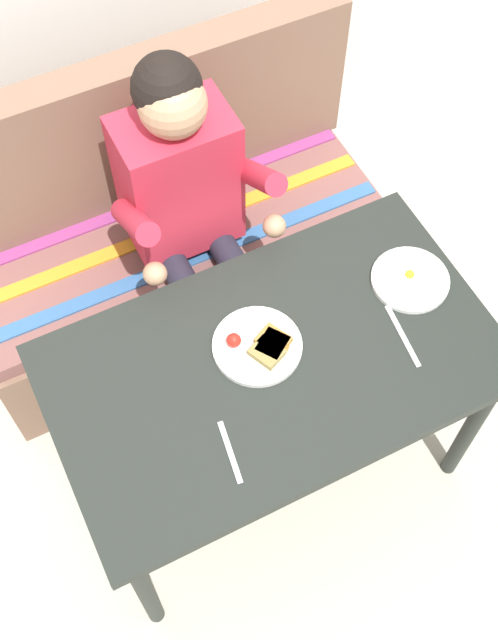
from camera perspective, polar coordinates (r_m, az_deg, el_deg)
ground_plane at (r=2.79m, az=1.40°, el=-10.04°), size 8.00×8.00×0.00m
table at (r=2.19m, az=1.75°, el=-3.98°), size 1.20×0.70×0.73m
couch at (r=2.84m, az=-5.56°, el=5.47°), size 1.44×0.56×1.00m
person at (r=2.42m, az=-4.33°, el=8.44°), size 0.45×0.61×1.21m
plate_breakfast at (r=2.13m, az=0.81°, el=-1.85°), size 0.24×0.24×0.05m
plate_eggs at (r=2.29m, az=11.41°, el=2.85°), size 0.22×0.22×0.04m
fork at (r=2.01m, az=-1.36°, el=-9.38°), size 0.04×0.17×0.00m
knife at (r=2.19m, az=10.88°, el=-1.11°), size 0.04×0.20×0.00m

